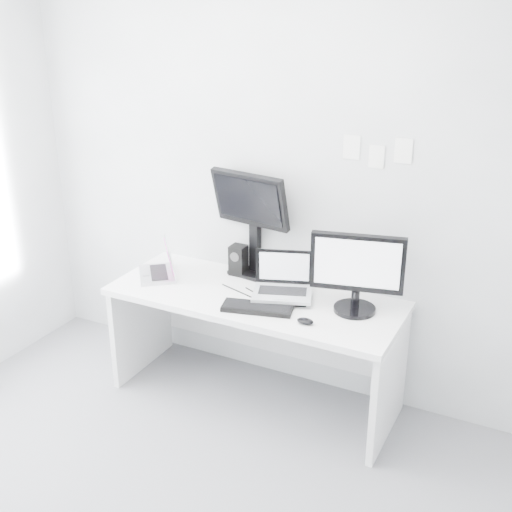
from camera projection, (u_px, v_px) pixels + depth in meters
name	position (u px, v px, depth m)	size (l,w,h in m)	color
back_wall	(280.00, 183.00, 4.04)	(3.60, 3.60, 0.00)	silver
desk	(255.00, 348.00, 4.12)	(1.80, 0.70, 0.73)	white
macbook	(156.00, 259.00, 4.21)	(0.32, 0.24, 0.24)	#A9AAAE
speaker	(238.00, 260.00, 4.24)	(0.10, 0.10, 0.20)	black
dell_laptop	(283.00, 277.00, 3.87)	(0.35, 0.27, 0.29)	#B5B8BD
rear_monitor	(252.00, 223.00, 4.14)	(0.52, 0.19, 0.71)	black
samsung_monitor	(357.00, 272.00, 3.70)	(0.53, 0.24, 0.49)	black
keyboard	(257.00, 308.00, 3.79)	(0.41, 0.15, 0.03)	black
mouse	(305.00, 321.00, 3.64)	(0.10, 0.06, 0.03)	black
wall_note_0	(352.00, 147.00, 3.74)	(0.10, 0.00, 0.14)	white
wall_note_1	(377.00, 157.00, 3.69)	(0.09, 0.00, 0.13)	white
wall_note_2	(403.00, 151.00, 3.61)	(0.10, 0.00, 0.14)	white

